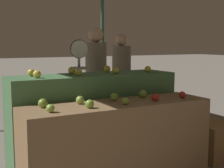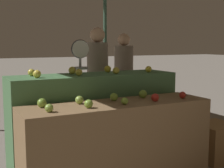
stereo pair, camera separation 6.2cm
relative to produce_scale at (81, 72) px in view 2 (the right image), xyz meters
The scene contains 22 objects.
display_counter_front 1.41m from the produce_scale, 94.11° to the right, with size 1.96×0.55×0.89m, color olive.
display_counter_back 0.84m from the produce_scale, 97.92° to the right, with size 1.96×0.55×1.13m, color #4C7A4C.
apple_front_0 1.59m from the produce_scale, 121.42° to the right, with size 0.07×0.07×0.07m, color #8EB247.
apple_front_1 1.44m from the produce_scale, 108.64° to the right, with size 0.08×0.08×0.08m, color #7AA338.
apple_front_2 1.37m from the produce_scale, 93.30° to the right, with size 0.07×0.07×0.07m, color #84AD3D.
apple_front_3 1.39m from the produce_scale, 78.23° to the right, with size 0.08×0.08×0.08m, color #AD281E.
apple_front_4 1.50m from the produce_scale, 64.01° to the right, with size 0.07×0.07×0.07m, color #AD281E.
apple_front_5 1.41m from the produce_scale, 126.41° to the right, with size 0.09×0.09×0.09m, color #7AA338.
apple_front_6 1.23m from the produce_scale, 112.14° to the right, with size 0.08×0.08×0.08m, color #8EB247.
apple_front_7 1.15m from the produce_scale, 93.97° to the right, with size 0.08×0.08×0.08m, color #7AA338.
apple_front_8 1.17m from the produce_scale, 75.98° to the right, with size 0.09×0.09×0.09m, color #7AA338.
apple_back_0 1.08m from the produce_scale, 135.91° to the right, with size 0.08×0.08×0.08m, color yellow.
apple_back_1 0.80m from the produce_scale, 112.73° to the right, with size 0.08×0.08×0.08m, color gold.
apple_back_2 0.76m from the produce_scale, 78.41° to the right, with size 0.08×0.08×0.08m, color gold.
apple_back_3 0.97m from the produce_scale, 51.54° to the right, with size 0.08×0.08×0.08m, color gold.
apple_back_4 0.94m from the produce_scale, 146.06° to the right, with size 0.08×0.08×0.08m, color gold.
apple_back_5 0.61m from the produce_scale, 120.50° to the right, with size 0.09×0.09×0.09m, color gold.
apple_back_6 0.56m from the produce_scale, 74.42° to the right, with size 0.09×0.09×0.09m, color gold.
produce_scale is the anchor object (origin of this frame).
person_vendor_at_scale 0.56m from the produce_scale, 40.42° to the left, with size 0.34×0.34×1.73m.
person_customer_left 1.52m from the produce_scale, 37.78° to the left, with size 0.46×0.46×1.66m.
wooden_crate_side 1.98m from the produce_scale, 38.78° to the right, with size 0.47×0.47×0.47m, color #9E7547.
Camera 2 is at (-1.46, -2.71, 1.48)m, focal length 50.00 mm.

